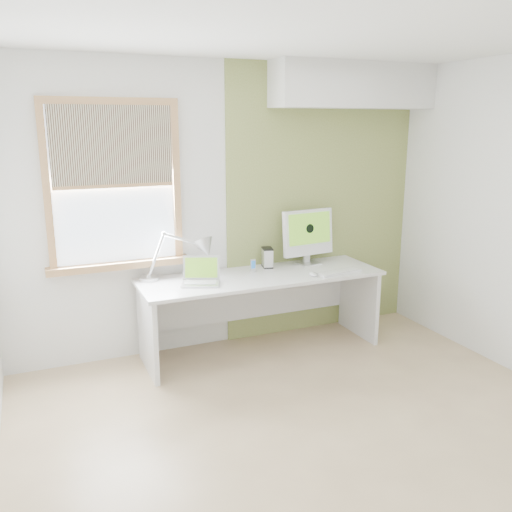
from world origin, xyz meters
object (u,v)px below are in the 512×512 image
desk (259,294)px  imac (308,234)px  desk_lamp (195,252)px  laptop (201,277)px  external_drive (267,257)px

desk → imac: (0.58, 0.14, 0.49)m
desk → desk_lamp: size_ratio=3.00×
laptop → imac: (1.15, 0.22, 0.24)m
desk → imac: 0.77m
laptop → imac: imac is taller
external_drive → imac: (0.41, -0.03, 0.20)m
desk_lamp → desk: bearing=-15.2°
desk → desk_lamp: bearing=164.8°
imac → laptop: bearing=-169.1°
external_drive → imac: imac is taller
imac → external_drive: bearing=176.1°
desk_lamp → external_drive: bearing=1.6°
laptop → imac: size_ratio=0.71×
desk_lamp → external_drive: desk_lamp is taller
external_drive → desk_lamp: bearing=-178.4°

